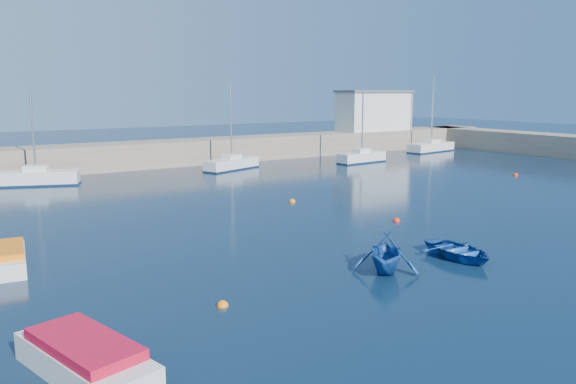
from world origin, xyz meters
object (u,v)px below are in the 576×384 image
dinghy_left (386,252)px  harbor_office (374,112)px  sailboat_7 (362,157)px  sailboat_8 (431,147)px  sailboat_5 (37,177)px  dinghy_center (459,251)px  motorboat_0 (85,359)px  sailboat_6 (232,164)px  motorboat_1 (8,258)px

dinghy_left → harbor_office: bearing=93.1°
sailboat_7 → sailboat_8: (15.05, 3.86, 0.02)m
sailboat_5 → sailboat_7: 32.90m
sailboat_7 → dinghy_center: sailboat_7 is taller
sailboat_8 → motorboat_0: size_ratio=1.86×
dinghy_center → sailboat_5: bearing=117.1°
motorboat_0 → sailboat_7: bearing=25.9°
sailboat_6 → dinghy_left: bearing=143.3°
sailboat_6 → motorboat_1: size_ratio=1.96×
sailboat_6 → sailboat_7: sailboat_6 is taller
sailboat_6 → sailboat_8: 29.69m
motorboat_0 → motorboat_1: 11.77m
harbor_office → dinghy_center: bearing=-126.8°
dinghy_center → motorboat_1: bearing=157.1°
sailboat_8 → dinghy_center: bearing=125.9°
sailboat_6 → sailboat_8: (29.67, 1.04, 0.03)m
sailboat_7 → dinghy_left: 38.25m
harbor_office → motorboat_0: (-47.26, -41.69, -4.58)m
harbor_office → motorboat_1: size_ratio=2.33×
harbor_office → sailboat_8: bearing=-48.8°
sailboat_5 → motorboat_1: 24.09m
sailboat_8 → dinghy_left: (-38.99, -33.69, 0.25)m
harbor_office → sailboat_8: size_ratio=1.02×
harbor_office → dinghy_left: harbor_office is taller
sailboat_5 → dinghy_center: 35.89m
sailboat_5 → dinghy_center: (13.03, -33.44, -0.28)m
dinghy_left → motorboat_0: bearing=-126.2°
sailboat_7 → motorboat_1: (-37.73, -20.40, -0.14)m
dinghy_center → motorboat_0: bearing=-168.0°
motorboat_0 → motorboat_1: size_ratio=1.23×
sailboat_7 → dinghy_left: sailboat_7 is taller
sailboat_7 → sailboat_8: 15.54m
sailboat_5 → sailboat_8: (47.80, 0.69, -0.03)m
sailboat_7 → motorboat_0: sailboat_7 is taller
motorboat_1 → dinghy_center: bearing=-21.7°
harbor_office → sailboat_7: 14.59m
sailboat_5 → sailboat_8: sailboat_8 is taller
harbor_office → dinghy_left: 52.20m
sailboat_5 → sailboat_6: bearing=-70.3°
motorboat_1 → sailboat_7: bearing=35.4°
sailboat_8 → dinghy_left: bearing=122.2°
sailboat_6 → harbor_office: bearing=-95.5°
motorboat_0 → motorboat_1: motorboat_0 is taller
harbor_office → motorboat_1: 56.60m
sailboat_8 → dinghy_center: sailboat_8 is taller
sailboat_5 → dinghy_left: size_ratio=2.66×
sailboat_6 → sailboat_7: 14.88m
harbor_office → motorboat_0: bearing=-138.6°
motorboat_0 → motorboat_1: (-0.55, 11.76, -0.05)m
sailboat_6 → motorboat_1: bearing=114.4°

